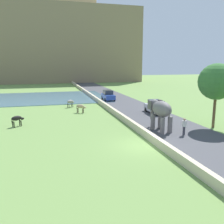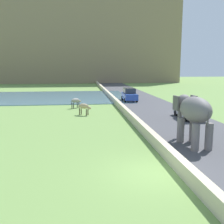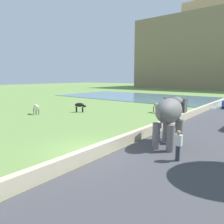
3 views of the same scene
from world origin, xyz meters
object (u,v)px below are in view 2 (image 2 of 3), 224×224
at_px(elephant, 193,112).
at_px(car_blue, 129,95).
at_px(cow_grey, 76,101).
at_px(cow_tan, 84,107).
at_px(car_silver, 190,109).

bearing_deg(elephant, car_blue, 89.94).
xyz_separation_m(car_blue, cow_grey, (-7.23, -5.37, -0.06)).
bearing_deg(car_blue, cow_tan, -122.49).
distance_m(elephant, car_blue, 20.79).
height_order(elephant, car_blue, elephant).
bearing_deg(cow_grey, elephant, -64.91).
height_order(car_blue, cow_tan, car_blue).
distance_m(elephant, cow_tan, 12.59).
relative_size(car_silver, cow_grey, 3.14).
bearing_deg(cow_grey, car_silver, -36.08).
height_order(car_blue, car_silver, same).
xyz_separation_m(cow_grey, cow_tan, (0.91, -4.56, 0.00)).
bearing_deg(cow_tan, elephant, -59.82).
relative_size(cow_grey, cow_tan, 0.95).
bearing_deg(car_silver, cow_tan, 162.40).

